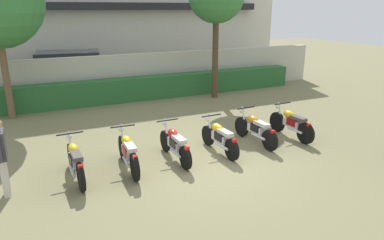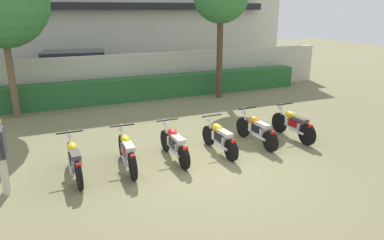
{
  "view_description": "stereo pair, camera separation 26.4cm",
  "coord_description": "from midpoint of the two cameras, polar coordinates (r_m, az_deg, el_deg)",
  "views": [
    {
      "loc": [
        -3.79,
        -7.08,
        3.71
      ],
      "look_at": [
        0.0,
        1.02,
        0.88
      ],
      "focal_mm": 32.99,
      "sensor_mm": 36.0,
      "label": 1
    },
    {
      "loc": [
        -3.55,
        -7.19,
        3.71
      ],
      "look_at": [
        0.0,
        1.02,
        0.88
      ],
      "focal_mm": 32.99,
      "sensor_mm": 36.0,
      "label": 2
    }
  ],
  "objects": [
    {
      "name": "motorcycle_in_row_0",
      "position": [
        8.43,
        -17.65,
        -6.04
      ],
      "size": [
        0.6,
        1.87,
        0.97
      ],
      "rotation": [
        0.0,
        0.0,
        1.61
      ],
      "color": "black",
      "rests_on": "ground"
    },
    {
      "name": "ground",
      "position": [
        8.84,
        3.5,
        -7.32
      ],
      "size": [
        60.0,
        60.0,
        0.0
      ],
      "primitive_type": "plane",
      "color": "olive"
    },
    {
      "name": "motorcycle_in_row_4",
      "position": [
        10.21,
        11.08,
        -1.45
      ],
      "size": [
        0.6,
        1.91,
        0.95
      ],
      "rotation": [
        0.0,
        0.0,
        1.62
      ],
      "color": "black",
      "rests_on": "ground"
    },
    {
      "name": "motorcycle_in_row_2",
      "position": [
        9.0,
        -2.06,
        -3.78
      ],
      "size": [
        0.6,
        1.85,
        0.95
      ],
      "rotation": [
        0.0,
        0.0,
        1.59
      ],
      "color": "black",
      "rests_on": "ground"
    },
    {
      "name": "compound_wall",
      "position": [
        15.69,
        -9.55,
        7.09
      ],
      "size": [
        19.75,
        0.3,
        1.86
      ],
      "primitive_type": "cube",
      "color": "#BCB7A8",
      "rests_on": "ground"
    },
    {
      "name": "parked_car",
      "position": [
        17.17,
        -17.41,
        7.45
      ],
      "size": [
        4.72,
        2.62,
        1.89
      ],
      "rotation": [
        0.0,
        0.0,
        -0.15
      ],
      "color": "navy",
      "rests_on": "ground"
    },
    {
      "name": "inspector_person",
      "position": [
        8.13,
        -27.81,
        -4.16
      ],
      "size": [
        0.22,
        0.67,
        1.66
      ],
      "color": "beige",
      "rests_on": "ground"
    },
    {
      "name": "motorcycle_in_row_3",
      "position": [
        9.44,
        5.26,
        -2.81
      ],
      "size": [
        0.6,
        1.78,
        0.94
      ],
      "rotation": [
        0.0,
        0.0,
        1.62
      ],
      "color": "black",
      "rests_on": "ground"
    },
    {
      "name": "tree_near_inspector",
      "position": [
        13.62,
        -28.16,
        16.68
      ],
      "size": [
        3.13,
        3.13,
        5.55
      ],
      "color": "brown",
      "rests_on": "ground"
    },
    {
      "name": "hedge_row",
      "position": [
        15.11,
        -8.81,
        4.98
      ],
      "size": [
        15.8,
        0.7,
        0.96
      ],
      "primitive_type": "cube",
      "color": "#28602D",
      "rests_on": "ground"
    },
    {
      "name": "motorcycle_in_row_5",
      "position": [
        10.89,
        16.69,
        -0.61
      ],
      "size": [
        0.6,
        1.84,
        0.97
      ],
      "rotation": [
        0.0,
        0.0,
        1.61
      ],
      "color": "black",
      "rests_on": "ground"
    },
    {
      "name": "building",
      "position": [
        21.99,
        -14.4,
        16.82
      ],
      "size": [
        20.79,
        6.5,
        7.27
      ],
      "color": "beige",
      "rests_on": "ground"
    },
    {
      "name": "motorcycle_in_row_1",
      "position": [
        8.59,
        -9.6,
        -4.96
      ],
      "size": [
        0.6,
        1.89,
        0.98
      ],
      "rotation": [
        0.0,
        0.0,
        1.53
      ],
      "color": "black",
      "rests_on": "ground"
    }
  ]
}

